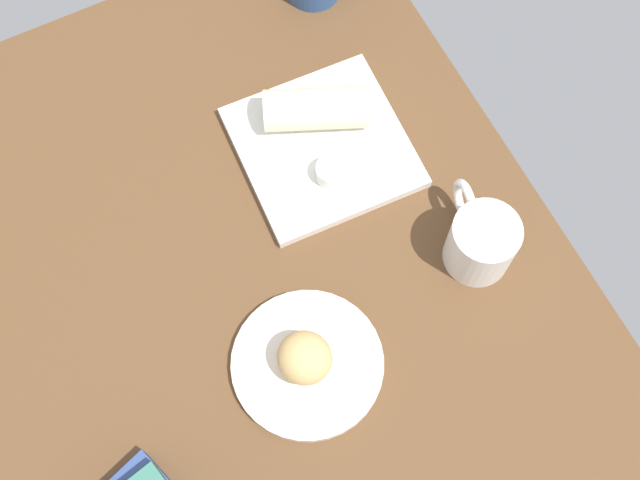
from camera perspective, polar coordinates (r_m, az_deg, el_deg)
The scene contains 7 objects.
dining_table at distance 113.78cm, azimuth -5.60°, elevation -5.18°, with size 110.00×90.00×4.00cm, color brown.
round_plate at distance 108.77cm, azimuth -0.86°, elevation -8.45°, with size 19.70×19.70×1.40cm, color silver.
scone_pastry at distance 105.13cm, azimuth -1.06°, elevation -8.03°, with size 7.06×6.82×6.05cm, color tan.
square_plate at distance 119.94cm, azimuth 0.20°, elevation 6.35°, with size 23.04×23.04×1.60cm, color white.
sauce_cup at distance 115.64cm, azimuth 0.82°, elevation 4.67°, with size 4.50×4.50×2.70cm.
breakfast_wrap at distance 118.64cm, azimuth -0.28°, elevation 8.92°, with size 5.95×5.95×14.59cm, color beige.
second_mug at distance 111.56cm, azimuth 10.88°, elevation -0.04°, with size 13.93×9.02×9.35cm.
Camera 1 is at (-33.98, 4.69, 110.48)cm, focal length 46.99 mm.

